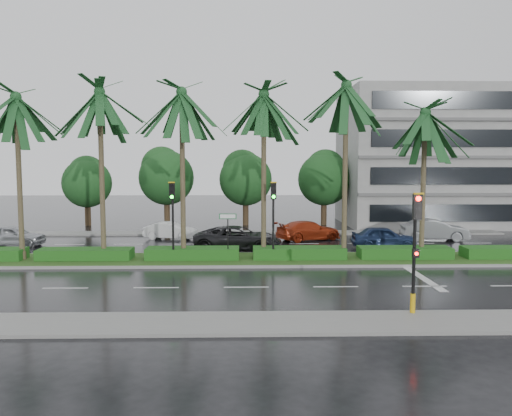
{
  "coord_description": "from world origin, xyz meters",
  "views": [
    {
      "loc": [
        -0.04,
        -26.77,
        5.49
      ],
      "look_at": [
        0.57,
        1.5,
        2.96
      ],
      "focal_mm": 35.0,
      "sensor_mm": 36.0,
      "label": 1
    }
  ],
  "objects_px": {
    "signal_median_left": "(172,209)",
    "street_sign": "(228,225)",
    "car_grey": "(434,230)",
    "car_darkgrey": "(238,238)",
    "car_red": "(308,231)",
    "car_white": "(170,231)",
    "car_silver": "(13,236)",
    "car_blue": "(384,237)",
    "signal_near": "(415,248)"
  },
  "relations": [
    {
      "from": "signal_near",
      "to": "signal_median_left",
      "type": "height_order",
      "value": "signal_median_left"
    },
    {
      "from": "car_grey",
      "to": "car_darkgrey",
      "type": "bearing_deg",
      "value": 110.89
    },
    {
      "from": "street_sign",
      "to": "car_red",
      "type": "height_order",
      "value": "street_sign"
    },
    {
      "from": "car_red",
      "to": "car_blue",
      "type": "relative_size",
      "value": 1.16
    },
    {
      "from": "car_silver",
      "to": "car_blue",
      "type": "xyz_separation_m",
      "value": [
        24.53,
        -1.19,
        0.0
      ]
    },
    {
      "from": "signal_median_left",
      "to": "car_grey",
      "type": "bearing_deg",
      "value": 24.61
    },
    {
      "from": "signal_median_left",
      "to": "car_grey",
      "type": "distance_m",
      "value": 19.38
    },
    {
      "from": "car_white",
      "to": "car_grey",
      "type": "height_order",
      "value": "car_grey"
    },
    {
      "from": "street_sign",
      "to": "car_white",
      "type": "xyz_separation_m",
      "value": [
        -4.5,
        8.83,
        -1.5
      ]
    },
    {
      "from": "car_red",
      "to": "car_blue",
      "type": "bearing_deg",
      "value": -150.08
    },
    {
      "from": "car_grey",
      "to": "street_sign",
      "type": "bearing_deg",
      "value": 124.09
    },
    {
      "from": "signal_near",
      "to": "signal_median_left",
      "type": "relative_size",
      "value": 1.0
    },
    {
      "from": "signal_near",
      "to": "signal_median_left",
      "type": "distance_m",
      "value": 13.93
    },
    {
      "from": "signal_near",
      "to": "car_grey",
      "type": "xyz_separation_m",
      "value": [
        7.5,
        17.7,
        -1.74
      ]
    },
    {
      "from": "signal_median_left",
      "to": "car_white",
      "type": "xyz_separation_m",
      "value": [
        -1.5,
        9.01,
        -2.37
      ]
    },
    {
      "from": "street_sign",
      "to": "car_red",
      "type": "bearing_deg",
      "value": 55.91
    },
    {
      "from": "signal_median_left",
      "to": "car_grey",
      "type": "xyz_separation_m",
      "value": [
        17.5,
        8.02,
        -2.23
      ]
    },
    {
      "from": "car_white",
      "to": "car_blue",
      "type": "distance_m",
      "value": 15.05
    },
    {
      "from": "car_silver",
      "to": "car_blue",
      "type": "relative_size",
      "value": 0.99
    },
    {
      "from": "street_sign",
      "to": "car_silver",
      "type": "relative_size",
      "value": 0.63
    },
    {
      "from": "signal_near",
      "to": "car_blue",
      "type": "distance_m",
      "value": 15.06
    },
    {
      "from": "street_sign",
      "to": "car_darkgrey",
      "type": "bearing_deg",
      "value": 82.94
    },
    {
      "from": "car_darkgrey",
      "to": "car_red",
      "type": "bearing_deg",
      "value": -44.16
    },
    {
      "from": "car_darkgrey",
      "to": "signal_median_left",
      "type": "bearing_deg",
      "value": 146.85
    },
    {
      "from": "car_red",
      "to": "car_blue",
      "type": "height_order",
      "value": "car_blue"
    },
    {
      "from": "car_darkgrey",
      "to": "car_grey",
      "type": "xyz_separation_m",
      "value": [
        14.0,
        3.8,
        -0.0
      ]
    },
    {
      "from": "signal_median_left",
      "to": "car_silver",
      "type": "xyz_separation_m",
      "value": [
        -11.53,
        6.16,
        -2.3
      ]
    },
    {
      "from": "car_silver",
      "to": "car_white",
      "type": "bearing_deg",
      "value": -73.08
    },
    {
      "from": "signal_median_left",
      "to": "street_sign",
      "type": "xyz_separation_m",
      "value": [
        3.0,
        0.18,
        -0.87
      ]
    },
    {
      "from": "street_sign",
      "to": "car_white",
      "type": "height_order",
      "value": "street_sign"
    },
    {
      "from": "car_darkgrey",
      "to": "street_sign",
      "type": "bearing_deg",
      "value": 179.48
    },
    {
      "from": "street_sign",
      "to": "car_blue",
      "type": "xyz_separation_m",
      "value": [
        10.0,
        4.78,
        -1.42
      ]
    },
    {
      "from": "car_white",
      "to": "car_red",
      "type": "xyz_separation_m",
      "value": [
        10.0,
        -0.7,
        0.07
      ]
    },
    {
      "from": "car_white",
      "to": "street_sign",
      "type": "bearing_deg",
      "value": -142.65
    },
    {
      "from": "car_silver",
      "to": "car_darkgrey",
      "type": "xyz_separation_m",
      "value": [
        15.03,
        -1.94,
        0.07
      ]
    },
    {
      "from": "signal_near",
      "to": "car_white",
      "type": "relative_size",
      "value": 1.15
    },
    {
      "from": "car_red",
      "to": "car_white",
      "type": "bearing_deg",
      "value": 62.53
    },
    {
      "from": "car_silver",
      "to": "signal_near",
      "type": "bearing_deg",
      "value": -125.32
    },
    {
      "from": "car_blue",
      "to": "car_white",
      "type": "bearing_deg",
      "value": 77.0
    },
    {
      "from": "signal_median_left",
      "to": "car_white",
      "type": "bearing_deg",
      "value": 99.45
    },
    {
      "from": "signal_near",
      "to": "car_silver",
      "type": "xyz_separation_m",
      "value": [
        -21.53,
        15.84,
        -1.8
      ]
    },
    {
      "from": "signal_median_left",
      "to": "car_darkgrey",
      "type": "xyz_separation_m",
      "value": [
        3.5,
        4.22,
        -2.23
      ]
    },
    {
      "from": "street_sign",
      "to": "car_grey",
      "type": "relative_size",
      "value": 0.56
    },
    {
      "from": "signal_near",
      "to": "car_darkgrey",
      "type": "bearing_deg",
      "value": 115.05
    },
    {
      "from": "signal_median_left",
      "to": "car_darkgrey",
      "type": "bearing_deg",
      "value": 50.31
    },
    {
      "from": "signal_near",
      "to": "car_grey",
      "type": "relative_size",
      "value": 0.94
    },
    {
      "from": "car_darkgrey",
      "to": "car_blue",
      "type": "relative_size",
      "value": 1.34
    },
    {
      "from": "car_silver",
      "to": "car_grey",
      "type": "height_order",
      "value": "car_grey"
    },
    {
      "from": "signal_near",
      "to": "car_white",
      "type": "bearing_deg",
      "value": 121.59
    },
    {
      "from": "street_sign",
      "to": "signal_median_left",
      "type": "bearing_deg",
      "value": -176.53
    }
  ]
}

